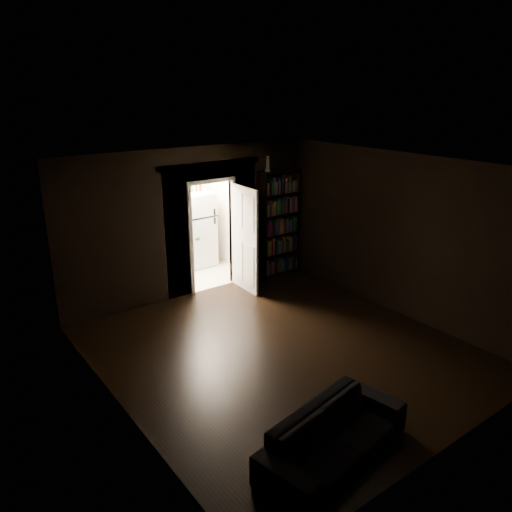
{
  "coord_description": "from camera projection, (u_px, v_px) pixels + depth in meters",
  "views": [
    {
      "loc": [
        -4.3,
        -5.15,
        3.84
      ],
      "look_at": [
        0.17,
        0.9,
        1.24
      ],
      "focal_mm": 35.0,
      "sensor_mm": 36.0,
      "label": 1
    }
  ],
  "objects": [
    {
      "name": "bookshelf",
      "position": [
        278.0,
        224.0,
        10.32
      ],
      "size": [
        0.93,
        0.43,
        2.2
      ],
      "primitive_type": "cube",
      "rotation": [
        0.0,
        0.0,
        -0.13
      ],
      "color": "black",
      "rests_on": "ground"
    },
    {
      "name": "figurine",
      "position": [
        268.0,
        164.0,
        9.81
      ],
      "size": [
        0.11,
        0.11,
        0.31
      ],
      "primitive_type": "cube",
      "rotation": [
        0.0,
        0.0,
        -0.06
      ],
      "color": "silver",
      "rests_on": "bookshelf"
    },
    {
      "name": "kitchen_alcove",
      "position": [
        184.0,
        217.0,
        10.41
      ],
      "size": [
        2.2,
        1.8,
        2.6
      ],
      "color": "beige",
      "rests_on": "ground"
    },
    {
      "name": "ground",
      "position": [
        282.0,
        351.0,
        7.59
      ],
      "size": [
        5.5,
        5.5,
        0.0
      ],
      "primitive_type": "plane",
      "color": "black",
      "rests_on": "ground"
    },
    {
      "name": "door",
      "position": [
        245.0,
        239.0,
        9.54
      ],
      "size": [
        0.09,
        0.85,
        2.05
      ],
      "primitive_type": "cube",
      "rotation": [
        0.0,
        0.0,
        1.52
      ],
      "color": "white",
      "rests_on": "ground"
    },
    {
      "name": "room_walls",
      "position": [
        240.0,
        229.0,
        7.84
      ],
      "size": [
        5.02,
        5.61,
        2.84
      ],
      "color": "black",
      "rests_on": "ground"
    },
    {
      "name": "refrigerator",
      "position": [
        195.0,
        229.0,
        10.94
      ],
      "size": [
        0.89,
        0.85,
        1.65
      ],
      "primitive_type": "cube",
      "rotation": [
        0.0,
        0.0,
        -0.26
      ],
      "color": "silver",
      "rests_on": "ground"
    },
    {
      "name": "bottles",
      "position": [
        190.0,
        186.0,
        10.6
      ],
      "size": [
        0.62,
        0.34,
        0.26
      ],
      "primitive_type": "cube",
      "rotation": [
        0.0,
        0.0,
        -0.43
      ],
      "color": "black",
      "rests_on": "refrigerator"
    },
    {
      "name": "sofa",
      "position": [
        334.0,
        429.0,
        5.31
      ],
      "size": [
        1.99,
        1.14,
        0.72
      ],
      "primitive_type": "imported",
      "rotation": [
        0.0,
        0.0,
        0.18
      ],
      "color": "black",
      "rests_on": "ground"
    }
  ]
}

